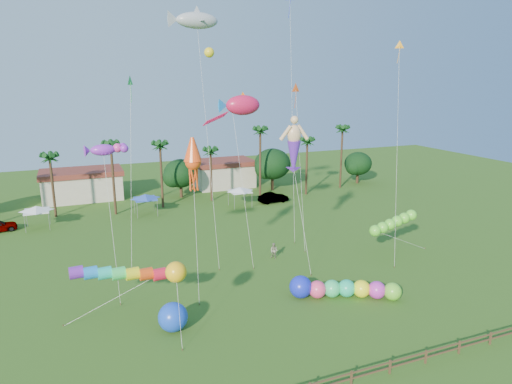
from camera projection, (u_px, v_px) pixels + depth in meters
name	position (u px, v px, depth m)	size (l,w,h in m)	color
ground	(306.00, 337.00, 34.41)	(160.00, 160.00, 0.00)	#285116
tree_line	(197.00, 172.00, 74.22)	(69.46, 8.91, 11.00)	#3A2819
buildings_row	(151.00, 181.00, 77.72)	(35.00, 7.00, 4.00)	beige
tent_row	(146.00, 197.00, 64.19)	(31.00, 4.00, 0.60)	white
fence	(351.00, 376.00, 28.87)	(36.12, 0.12, 1.00)	brown
car_b	(273.00, 198.00, 71.86)	(1.66, 4.77, 1.57)	#4C4C54
spectator_b	(274.00, 251.00, 49.36)	(0.83, 0.65, 1.72)	gray
caterpillar_inflatable	(341.00, 289.00, 40.44)	(9.39, 5.60, 2.01)	#F74178
blue_ball	(173.00, 317.00, 35.05)	(2.28, 2.28, 2.28)	blue
rainbow_tube	(136.00, 278.00, 36.31)	(9.47, 1.85, 4.04)	red
green_worm	(375.00, 231.00, 48.55)	(10.71, 1.24, 3.96)	#5EDC30
orange_ball_kite	(176.00, 272.00, 32.73)	(1.86, 2.45, 6.23)	yellow
merman_kite	(294.00, 148.00, 46.55)	(2.79, 5.97, 14.85)	#F0BD88
fish_kite	(243.00, 105.00, 47.19)	(5.80, 6.27, 17.46)	#CD1645
shark_kite	(197.00, 21.00, 46.37)	(6.10, 7.96, 25.77)	#9BA1A9
squid_kite	(193.00, 162.00, 40.89)	(2.09, 5.59, 14.03)	#FF4C14
lobster_kite	(103.00, 150.00, 39.02)	(3.97, 4.71, 13.74)	purple
delta_kite_red	(296.00, 91.00, 51.66)	(1.59, 5.18, 18.53)	#E05118
delta_kite_yellow	(399.00, 53.00, 45.63)	(2.07, 4.01, 22.70)	orange
delta_kite_green	(130.00, 85.00, 45.34)	(2.21, 5.56, 19.32)	green
delta_kite_blue	(290.00, 1.00, 51.46)	(1.58, 4.65, 28.64)	#172DD4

